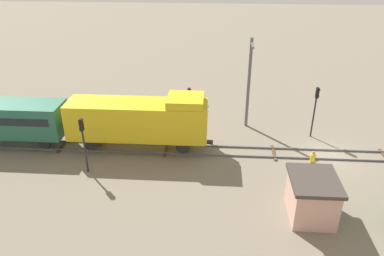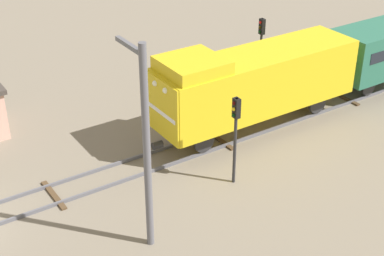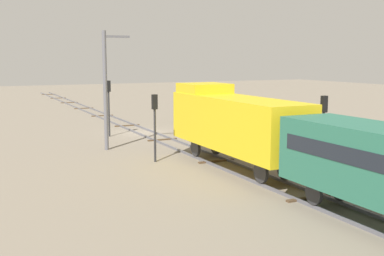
% 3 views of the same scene
% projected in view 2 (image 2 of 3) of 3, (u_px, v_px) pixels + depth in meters
% --- Properties ---
extents(locomotive, '(2.90, 11.60, 4.60)m').
position_uv_depth(locomotive, '(253.00, 81.00, 29.30)').
color(locomotive, gold).
rests_on(locomotive, railway_track).
extents(traffic_signal_mid, '(0.32, 0.34, 4.17)m').
position_uv_depth(traffic_signal_mid, '(236.00, 125.00, 24.98)').
color(traffic_signal_mid, '#262628').
rests_on(traffic_signal_mid, ground).
extents(traffic_signal_far, '(0.32, 0.34, 4.35)m').
position_uv_depth(traffic_signal_far, '(261.00, 41.00, 33.44)').
color(traffic_signal_far, '#262628').
rests_on(traffic_signal_far, ground).
extents(catenary_mast, '(1.94, 0.28, 8.21)m').
position_uv_depth(catenary_mast, '(146.00, 145.00, 20.67)').
color(catenary_mast, '#595960').
rests_on(catenary_mast, ground).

